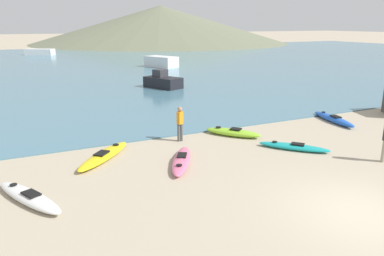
{
  "coord_description": "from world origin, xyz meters",
  "views": [
    {
      "loc": [
        -8.49,
        -6.57,
        5.23
      ],
      "look_at": [
        -1.15,
        8.58,
        0.5
      ],
      "focal_mm": 35.0,
      "sensor_mm": 36.0,
      "label": 1
    }
  ],
  "objects_px": {
    "kayak_on_sand_4": "(29,197)",
    "moored_boat_2": "(161,62)",
    "kayak_on_sand_0": "(182,160)",
    "person_near_waterline": "(180,122)",
    "kayak_on_sand_3": "(294,147)",
    "kayak_on_sand_5": "(104,155)",
    "kayak_on_sand_1": "(233,132)",
    "moored_boat_1": "(163,81)",
    "kayak_on_sand_2": "(333,119)",
    "moored_boat_4": "(40,52)"
  },
  "relations": [
    {
      "from": "kayak_on_sand_5",
      "to": "person_near_waterline",
      "type": "height_order",
      "value": "person_near_waterline"
    },
    {
      "from": "kayak_on_sand_5",
      "to": "person_near_waterline",
      "type": "bearing_deg",
      "value": 12.18
    },
    {
      "from": "kayak_on_sand_2",
      "to": "person_near_waterline",
      "type": "height_order",
      "value": "person_near_waterline"
    },
    {
      "from": "kayak_on_sand_2",
      "to": "moored_boat_4",
      "type": "xyz_separation_m",
      "value": [
        -10.78,
        54.41,
        0.38
      ]
    },
    {
      "from": "moored_boat_2",
      "to": "kayak_on_sand_3",
      "type": "bearing_deg",
      "value": -101.07
    },
    {
      "from": "kayak_on_sand_3",
      "to": "kayak_on_sand_2",
      "type": "bearing_deg",
      "value": 28.13
    },
    {
      "from": "kayak_on_sand_0",
      "to": "kayak_on_sand_4",
      "type": "relative_size",
      "value": 0.93
    },
    {
      "from": "kayak_on_sand_3",
      "to": "kayak_on_sand_5",
      "type": "xyz_separation_m",
      "value": [
        -7.58,
        2.44,
        0.01
      ]
    },
    {
      "from": "kayak_on_sand_1",
      "to": "person_near_waterline",
      "type": "relative_size",
      "value": 1.61
    },
    {
      "from": "kayak_on_sand_4",
      "to": "moored_boat_4",
      "type": "bearing_deg",
      "value": 85.21
    },
    {
      "from": "kayak_on_sand_1",
      "to": "moored_boat_4",
      "type": "xyz_separation_m",
      "value": [
        -4.42,
        54.25,
        0.38
      ]
    },
    {
      "from": "kayak_on_sand_0",
      "to": "moored_boat_2",
      "type": "height_order",
      "value": "moored_boat_2"
    },
    {
      "from": "kayak_on_sand_4",
      "to": "moored_boat_2",
      "type": "xyz_separation_m",
      "value": [
        16.59,
        31.42,
        0.56
      ]
    },
    {
      "from": "kayak_on_sand_4",
      "to": "person_near_waterline",
      "type": "distance_m",
      "value": 7.52
    },
    {
      "from": "kayak_on_sand_4",
      "to": "moored_boat_2",
      "type": "height_order",
      "value": "moored_boat_2"
    },
    {
      "from": "kayak_on_sand_1",
      "to": "kayak_on_sand_0",
      "type": "bearing_deg",
      "value": -148.49
    },
    {
      "from": "kayak_on_sand_2",
      "to": "person_near_waterline",
      "type": "distance_m",
      "value": 9.03
    },
    {
      "from": "kayak_on_sand_0",
      "to": "kayak_on_sand_2",
      "type": "distance_m",
      "value": 10.34
    },
    {
      "from": "moored_boat_2",
      "to": "kayak_on_sand_2",
      "type": "bearing_deg",
      "value": -92.02
    },
    {
      "from": "kayak_on_sand_4",
      "to": "moored_boat_2",
      "type": "distance_m",
      "value": 35.54
    },
    {
      "from": "kayak_on_sand_3",
      "to": "person_near_waterline",
      "type": "xyz_separation_m",
      "value": [
        -3.9,
        3.23,
        0.8
      ]
    },
    {
      "from": "person_near_waterline",
      "to": "moored_boat_2",
      "type": "xyz_separation_m",
      "value": [
        9.99,
        27.9,
        -0.22
      ]
    },
    {
      "from": "kayak_on_sand_5",
      "to": "moored_boat_2",
      "type": "distance_m",
      "value": 31.8
    },
    {
      "from": "kayak_on_sand_5",
      "to": "moored_boat_2",
      "type": "xyz_separation_m",
      "value": [
        13.67,
        28.7,
        0.57
      ]
    },
    {
      "from": "kayak_on_sand_4",
      "to": "kayak_on_sand_2",
      "type": "bearing_deg",
      "value": 10.93
    },
    {
      "from": "kayak_on_sand_1",
      "to": "kayak_on_sand_5",
      "type": "distance_m",
      "value": 6.33
    },
    {
      "from": "person_near_waterline",
      "to": "moored_boat_1",
      "type": "height_order",
      "value": "person_near_waterline"
    },
    {
      "from": "kayak_on_sand_5",
      "to": "moored_boat_1",
      "type": "xyz_separation_m",
      "value": [
        8.3,
        14.62,
        0.44
      ]
    },
    {
      "from": "kayak_on_sand_2",
      "to": "moored_boat_1",
      "type": "bearing_deg",
      "value": 106.98
    },
    {
      "from": "kayak_on_sand_2",
      "to": "kayak_on_sand_4",
      "type": "xyz_separation_m",
      "value": [
        -15.59,
        -3.01,
        -0.02
      ]
    },
    {
      "from": "kayak_on_sand_2",
      "to": "moored_boat_2",
      "type": "distance_m",
      "value": 28.43
    },
    {
      "from": "kayak_on_sand_4",
      "to": "person_near_waterline",
      "type": "xyz_separation_m",
      "value": [
        6.6,
        3.52,
        0.78
      ]
    },
    {
      "from": "kayak_on_sand_5",
      "to": "person_near_waterline",
      "type": "xyz_separation_m",
      "value": [
        3.68,
        0.8,
        0.79
      ]
    },
    {
      "from": "moored_boat_4",
      "to": "kayak_on_sand_0",
      "type": "bearing_deg",
      "value": -89.32
    },
    {
      "from": "person_near_waterline",
      "to": "moored_boat_1",
      "type": "bearing_deg",
      "value": 71.55
    },
    {
      "from": "moored_boat_2",
      "to": "moored_boat_4",
      "type": "xyz_separation_m",
      "value": [
        -11.78,
        26.0,
        -0.15
      ]
    },
    {
      "from": "kayak_on_sand_1",
      "to": "kayak_on_sand_4",
      "type": "xyz_separation_m",
      "value": [
        -9.24,
        -3.17,
        -0.02
      ]
    },
    {
      "from": "kayak_on_sand_1",
      "to": "kayak_on_sand_5",
      "type": "height_order",
      "value": "kayak_on_sand_1"
    },
    {
      "from": "moored_boat_1",
      "to": "moored_boat_2",
      "type": "xyz_separation_m",
      "value": [
        5.38,
        14.08,
        0.13
      ]
    },
    {
      "from": "kayak_on_sand_1",
      "to": "moored_boat_2",
      "type": "xyz_separation_m",
      "value": [
        7.36,
        28.25,
        0.53
      ]
    },
    {
      "from": "moored_boat_2",
      "to": "kayak_on_sand_4",
      "type": "bearing_deg",
      "value": -117.84
    },
    {
      "from": "kayak_on_sand_1",
      "to": "kayak_on_sand_3",
      "type": "distance_m",
      "value": 3.15
    },
    {
      "from": "kayak_on_sand_3",
      "to": "moored_boat_1",
      "type": "distance_m",
      "value": 17.08
    },
    {
      "from": "moored_boat_4",
      "to": "kayak_on_sand_1",
      "type": "bearing_deg",
      "value": -85.34
    },
    {
      "from": "moored_boat_2",
      "to": "kayak_on_sand_0",
      "type": "bearing_deg",
      "value": -109.99
    },
    {
      "from": "moored_boat_4",
      "to": "kayak_on_sand_2",
      "type": "bearing_deg",
      "value": -78.8
    },
    {
      "from": "kayak_on_sand_0",
      "to": "person_near_waterline",
      "type": "height_order",
      "value": "person_near_waterline"
    },
    {
      "from": "person_near_waterline",
      "to": "moored_boat_2",
      "type": "distance_m",
      "value": 29.64
    },
    {
      "from": "kayak_on_sand_3",
      "to": "moored_boat_2",
      "type": "bearing_deg",
      "value": 78.93
    },
    {
      "from": "kayak_on_sand_0",
      "to": "kayak_on_sand_2",
      "type": "relative_size",
      "value": 0.87
    }
  ]
}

